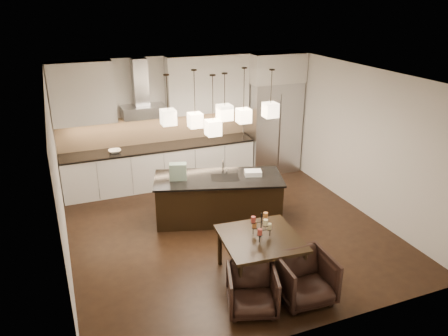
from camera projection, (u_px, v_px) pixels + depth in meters
name	position (u px, v px, depth m)	size (l,w,h in m)	color
floor	(228.00, 230.00, 7.99)	(5.50, 5.50, 0.02)	black
ceiling	(229.00, 76.00, 6.94)	(5.50, 5.50, 0.02)	white
wall_back	(182.00, 118.00, 9.85)	(5.50, 0.02, 2.80)	silver
wall_front	(317.00, 236.00, 5.08)	(5.50, 0.02, 2.80)	silver
wall_left	(57.00, 182.00, 6.52)	(0.02, 5.50, 2.80)	silver
wall_right	(361.00, 140.00, 8.40)	(0.02, 5.50, 2.80)	silver
refrigerator	(273.00, 127.00, 10.35)	(1.20, 0.72, 2.15)	#B7B7BA
fridge_panel	(275.00, 67.00, 9.83)	(1.26, 0.72, 0.65)	silver
lower_cabinets	(161.00, 167.00, 9.71)	(4.21, 0.62, 0.88)	silver
countertop	(160.00, 147.00, 9.53)	(4.21, 0.66, 0.04)	black
backsplash	(156.00, 129.00, 9.67)	(4.21, 0.02, 0.63)	tan
upper_cab_left	(82.00, 93.00, 8.68)	(1.25, 0.35, 1.25)	silver
upper_cab_right	(208.00, 84.00, 9.58)	(1.86, 0.35, 1.25)	silver
hood_canopy	(143.00, 111.00, 9.17)	(0.90, 0.52, 0.24)	#B7B7BA
hood_chimney	(140.00, 82.00, 9.04)	(0.30, 0.28, 0.96)	#B7B7BA
fruit_bowl	(115.00, 151.00, 9.14)	(0.26, 0.26, 0.06)	silver
island_body	(218.00, 199.00, 8.27)	(2.30, 0.92, 0.81)	black
island_top	(218.00, 178.00, 8.11)	(2.37, 0.99, 0.04)	black
faucet	(223.00, 167.00, 8.13)	(0.09, 0.22, 0.35)	silver
tote_bag	(178.00, 172.00, 7.96)	(0.31, 0.17, 0.31)	#1B522D
food_container	(253.00, 173.00, 8.19)	(0.31, 0.22, 0.09)	silver
dining_table	(260.00, 257.00, 6.57)	(1.13, 1.13, 0.68)	black
candelabra	(261.00, 225.00, 6.37)	(0.33, 0.33, 0.40)	black
candle_a	(269.00, 226.00, 6.42)	(0.07, 0.07, 0.09)	beige
candle_b	(254.00, 225.00, 6.46)	(0.07, 0.07, 0.09)	#BD7539
candle_c	(260.00, 232.00, 6.27)	(0.07, 0.07, 0.09)	#9B372E
candle_d	(266.00, 215.00, 6.43)	(0.07, 0.07, 0.09)	#BD7539
candle_e	(253.00, 219.00, 6.31)	(0.07, 0.07, 0.09)	#9B372E
candle_f	(266.00, 222.00, 6.23)	(0.07, 0.07, 0.09)	beige
armchair_left	(252.00, 291.00, 5.87)	(0.66, 0.68, 0.61)	black
armchair_right	(305.00, 278.00, 6.08)	(0.73, 0.76, 0.69)	black
pendant_a	(168.00, 117.00, 7.39)	(0.24, 0.24, 0.26)	beige
pendant_b	(195.00, 120.00, 7.90)	(0.24, 0.24, 0.26)	beige
pendant_c	(225.00, 112.00, 7.50)	(0.24, 0.24, 0.26)	beige
pendant_d	(244.00, 116.00, 8.11)	(0.24, 0.24, 0.26)	beige
pendant_e	(270.00, 110.00, 7.87)	(0.24, 0.24, 0.26)	beige
pendant_f	(213.00, 128.00, 7.43)	(0.24, 0.24, 0.26)	beige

